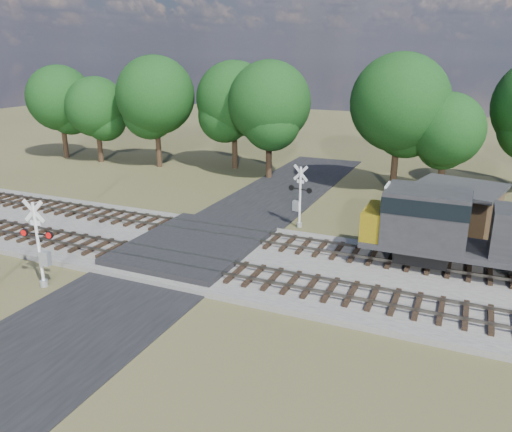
% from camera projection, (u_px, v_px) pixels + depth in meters
% --- Properties ---
extents(ground, '(160.00, 160.00, 0.00)m').
position_uv_depth(ground, '(190.00, 254.00, 29.13)').
color(ground, '#444725').
rests_on(ground, ground).
extents(ballast_bed, '(140.00, 10.00, 0.30)m').
position_uv_depth(ballast_bed, '(362.00, 277.00, 25.69)').
color(ballast_bed, gray).
rests_on(ballast_bed, ground).
extents(road, '(7.00, 60.00, 0.08)m').
position_uv_depth(road, '(190.00, 253.00, 29.11)').
color(road, black).
rests_on(road, ground).
extents(crossing_panel, '(7.00, 9.00, 0.62)m').
position_uv_depth(crossing_panel, '(194.00, 246.00, 29.46)').
color(crossing_panel, '#262628').
rests_on(crossing_panel, ground).
extents(track_near, '(140.00, 2.60, 0.33)m').
position_uv_depth(track_near, '(221.00, 269.00, 26.06)').
color(track_near, black).
rests_on(track_near, ballast_bed).
extents(track_far, '(140.00, 2.60, 0.33)m').
position_uv_depth(track_far, '(259.00, 238.00, 30.42)').
color(track_far, black).
rests_on(track_far, ballast_bed).
extents(crossing_signal_near, '(1.82, 0.43, 4.53)m').
position_uv_depth(crossing_signal_near, '(41.00, 252.00, 24.45)').
color(crossing_signal_near, silver).
rests_on(crossing_signal_near, ground).
extents(crossing_signal_far, '(1.71, 0.47, 4.27)m').
position_uv_depth(crossing_signal_far, '(299.00, 202.00, 33.16)').
color(crossing_signal_far, silver).
rests_on(crossing_signal_far, ground).
extents(equipment_shed, '(6.05, 6.05, 3.43)m').
position_uv_depth(equipment_shed, '(455.00, 212.00, 31.05)').
color(equipment_shed, '#4C3420').
rests_on(equipment_shed, ground).
extents(treeline, '(78.95, 11.20, 11.37)m').
position_uv_depth(treeline, '(363.00, 108.00, 42.59)').
color(treeline, black).
rests_on(treeline, ground).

